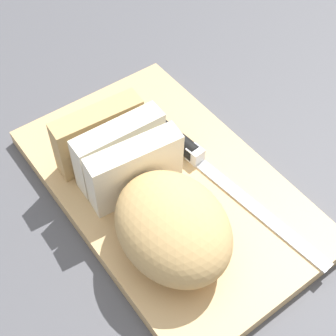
# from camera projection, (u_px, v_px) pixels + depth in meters

# --- Properties ---
(ground_plane) EXTENTS (3.00, 3.00, 0.00)m
(ground_plane) POSITION_uv_depth(u_px,v_px,m) (168.00, 192.00, 0.64)
(ground_plane) COLOR #4C4C51
(cutting_board) EXTENTS (0.42, 0.27, 0.02)m
(cutting_board) POSITION_uv_depth(u_px,v_px,m) (168.00, 188.00, 0.64)
(cutting_board) COLOR tan
(cutting_board) RESTS_ON ground_plane
(bread_loaf) EXTENTS (0.27, 0.15, 0.09)m
(bread_loaf) POSITION_uv_depth(u_px,v_px,m) (151.00, 198.00, 0.56)
(bread_loaf) COLOR tan
(bread_loaf) RESTS_ON cutting_board
(bread_knife) EXTENTS (0.29, 0.04, 0.02)m
(bread_knife) POSITION_uv_depth(u_px,v_px,m) (193.00, 154.00, 0.65)
(bread_knife) COLOR silver
(bread_knife) RESTS_ON cutting_board
(crumb_near_knife) EXTENTS (0.01, 0.01, 0.01)m
(crumb_near_knife) POSITION_uv_depth(u_px,v_px,m) (198.00, 207.00, 0.60)
(crumb_near_knife) COLOR tan
(crumb_near_knife) RESTS_ON cutting_board
(crumb_near_loaf) EXTENTS (0.00, 0.00, 0.00)m
(crumb_near_loaf) POSITION_uv_depth(u_px,v_px,m) (172.00, 139.00, 0.67)
(crumb_near_loaf) COLOR tan
(crumb_near_loaf) RESTS_ON cutting_board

